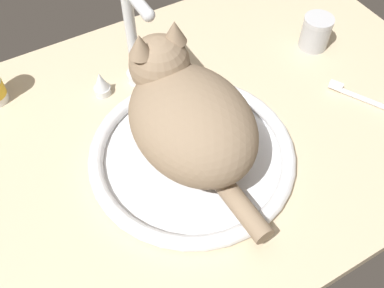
{
  "coord_description": "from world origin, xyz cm",
  "views": [
    {
      "loc": [
        -16.26,
        -43.26,
        64.16
      ],
      "look_at": [
        4.99,
        -6.03,
        7.0
      ],
      "focal_mm": 40.24,
      "sensor_mm": 36.0,
      "label": 1
    }
  ],
  "objects_px": {
    "faucet": "(135,48)",
    "cat": "(186,113)",
    "sink_basin": "(192,154)",
    "toothbrush": "(370,101)",
    "metal_jar": "(316,32)"
  },
  "relations": [
    {
      "from": "faucet",
      "to": "sink_basin",
      "type": "bearing_deg",
      "value": -90.0
    },
    {
      "from": "toothbrush",
      "to": "sink_basin",
      "type": "bearing_deg",
      "value": 170.97
    },
    {
      "from": "metal_jar",
      "to": "toothbrush",
      "type": "distance_m",
      "value": 0.19
    },
    {
      "from": "cat",
      "to": "metal_jar",
      "type": "distance_m",
      "value": 0.39
    },
    {
      "from": "cat",
      "to": "metal_jar",
      "type": "xyz_separation_m",
      "value": [
        0.37,
        0.11,
        -0.07
      ]
    },
    {
      "from": "cat",
      "to": "toothbrush",
      "type": "distance_m",
      "value": 0.38
    },
    {
      "from": "faucet",
      "to": "cat",
      "type": "relative_size",
      "value": 0.64
    },
    {
      "from": "sink_basin",
      "to": "toothbrush",
      "type": "xyz_separation_m",
      "value": [
        0.36,
        -0.06,
        -0.0
      ]
    },
    {
      "from": "cat",
      "to": "faucet",
      "type": "bearing_deg",
      "value": 89.79
    },
    {
      "from": "sink_basin",
      "to": "faucet",
      "type": "height_order",
      "value": "faucet"
    },
    {
      "from": "cat",
      "to": "metal_jar",
      "type": "relative_size",
      "value": 4.95
    },
    {
      "from": "faucet",
      "to": "metal_jar",
      "type": "height_order",
      "value": "faucet"
    },
    {
      "from": "faucet",
      "to": "toothbrush",
      "type": "bearing_deg",
      "value": -36.76
    },
    {
      "from": "metal_jar",
      "to": "cat",
      "type": "bearing_deg",
      "value": -163.39
    },
    {
      "from": "faucet",
      "to": "toothbrush",
      "type": "relative_size",
      "value": 1.41
    }
  ]
}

